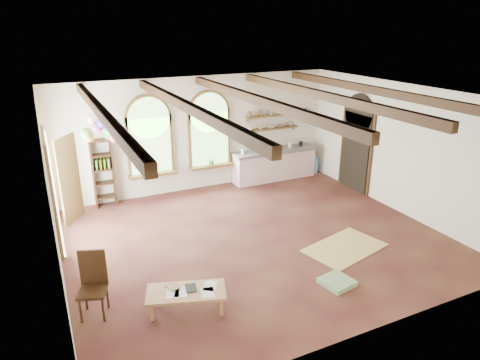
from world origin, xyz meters
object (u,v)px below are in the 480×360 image
coffee_table (186,293)px  kitchen_counter (274,164)px  balloon_cluster (100,129)px  side_chair (94,298)px

coffee_table → kitchen_counter: bearing=47.9°
balloon_cluster → coffee_table: bearing=-81.4°
coffee_table → side_chair: (-1.40, 0.54, -0.01)m
coffee_table → side_chair: size_ratio=1.29×
coffee_table → balloon_cluster: balloon_cluster is taller
side_chair → balloon_cluster: bearing=76.4°
coffee_table → balloon_cluster: bearing=98.6°
side_chair → balloon_cluster: size_ratio=0.96×
kitchen_counter → coffee_table: (-4.50, -4.97, -0.15)m
kitchen_counter → side_chair: (-5.90, -4.43, -0.16)m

